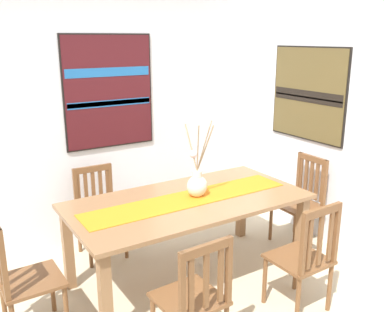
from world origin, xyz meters
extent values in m
cube|color=silver|center=(0.00, 1.86, 1.35)|extent=(6.40, 0.12, 2.70)
cube|color=silver|center=(1.86, 0.00, 1.35)|extent=(0.12, 6.40, 2.70)
cube|color=#8E6642|center=(0.16, 0.60, 0.76)|extent=(2.06, 1.04, 0.03)
cube|color=#8E6642|center=(-0.79, 0.17, 0.37)|extent=(0.08, 0.08, 0.74)
cube|color=#8E6642|center=(1.10, 0.17, 0.37)|extent=(0.08, 0.08, 0.74)
cube|color=#8E6642|center=(-0.79, 1.04, 0.37)|extent=(0.08, 0.08, 0.74)
cube|color=#8E6642|center=(1.10, 1.04, 0.37)|extent=(0.08, 0.08, 0.74)
cube|color=orange|center=(0.16, 0.60, 0.78)|extent=(1.89, 0.36, 0.01)
ellipsoid|color=silver|center=(0.25, 0.61, 0.87)|extent=(0.19, 0.16, 0.19)
cylinder|color=silver|center=(0.25, 0.61, 0.98)|extent=(0.09, 0.09, 0.06)
cylinder|color=#997F5B|center=(0.21, 0.54, 1.23)|extent=(0.08, 0.15, 0.43)
cylinder|color=#997F5B|center=(0.27, 0.55, 1.21)|extent=(0.05, 0.13, 0.40)
cylinder|color=#997F5B|center=(0.24, 0.70, 1.20)|extent=(0.03, 0.18, 0.39)
cylinder|color=#997F5B|center=(0.30, 0.57, 1.21)|extent=(0.11, 0.10, 0.41)
cylinder|color=#997F5B|center=(0.33, 0.62, 1.22)|extent=(0.17, 0.03, 0.42)
sphere|color=silver|center=(0.24, 0.66, 1.15)|extent=(0.07, 0.07, 0.07)
cube|color=brown|center=(-0.34, 1.44, 0.43)|extent=(0.43, 0.43, 0.03)
cylinder|color=brown|center=(-0.17, 1.26, 0.21)|extent=(0.04, 0.04, 0.42)
cylinder|color=brown|center=(-0.53, 1.27, 0.21)|extent=(0.04, 0.04, 0.42)
cylinder|color=brown|center=(-0.16, 1.62, 0.21)|extent=(0.04, 0.04, 0.42)
cylinder|color=brown|center=(-0.52, 1.63, 0.21)|extent=(0.04, 0.04, 0.42)
cube|color=brown|center=(-0.16, 1.63, 0.66)|extent=(0.04, 0.04, 0.45)
cube|color=brown|center=(-0.52, 1.64, 0.66)|extent=(0.04, 0.04, 0.45)
cube|color=brown|center=(-0.34, 1.63, 0.86)|extent=(0.38, 0.04, 0.06)
cube|color=brown|center=(-0.19, 1.63, 0.65)|extent=(0.04, 0.02, 0.36)
cube|color=brown|center=(-0.26, 1.63, 0.65)|extent=(0.04, 0.02, 0.36)
cube|color=brown|center=(-0.34, 1.63, 0.65)|extent=(0.04, 0.02, 0.36)
cube|color=brown|center=(-0.41, 1.63, 0.65)|extent=(0.04, 0.02, 0.36)
cube|color=brown|center=(-0.49, 1.63, 0.65)|extent=(0.04, 0.02, 0.36)
cube|color=brown|center=(-0.34, -0.20, 0.43)|extent=(0.44, 0.44, 0.03)
cylinder|color=brown|center=(-0.17, -0.01, 0.21)|extent=(0.04, 0.04, 0.42)
cube|color=brown|center=(-0.51, -0.40, 0.68)|extent=(0.04, 0.04, 0.47)
cube|color=brown|center=(-0.15, -0.38, 0.68)|extent=(0.04, 0.04, 0.47)
cube|color=brown|center=(-0.33, -0.39, 0.88)|extent=(0.38, 0.05, 0.06)
cube|color=brown|center=(-0.45, -0.40, 0.66)|extent=(0.04, 0.02, 0.38)
cube|color=brown|center=(-0.33, -0.39, 0.66)|extent=(0.04, 0.02, 0.38)
cube|color=brown|center=(-0.22, -0.39, 0.66)|extent=(0.04, 0.02, 0.38)
cube|color=brown|center=(-1.19, 0.59, 0.43)|extent=(0.43, 0.43, 0.03)
cylinder|color=brown|center=(-1.01, 0.78, 0.21)|extent=(0.04, 0.04, 0.42)
cylinder|color=brown|center=(-1.00, 0.42, 0.21)|extent=(0.04, 0.04, 0.42)
cylinder|color=brown|center=(-1.37, 0.77, 0.21)|extent=(0.04, 0.04, 0.42)
cube|color=brown|center=(-1.37, 0.41, 0.69)|extent=(0.04, 0.04, 0.51)
cube|color=brown|center=(-1.37, 0.48, 0.68)|extent=(0.02, 0.04, 0.42)
cube|color=brown|center=(0.67, -0.21, 0.43)|extent=(0.43, 0.43, 0.03)
cylinder|color=brown|center=(0.49, -0.04, 0.21)|extent=(0.04, 0.04, 0.42)
cylinder|color=brown|center=(0.85, -0.03, 0.21)|extent=(0.04, 0.04, 0.42)
cylinder|color=brown|center=(0.50, -0.40, 0.21)|extent=(0.04, 0.04, 0.42)
cylinder|color=brown|center=(0.86, -0.39, 0.21)|extent=(0.04, 0.04, 0.42)
cube|color=brown|center=(0.50, -0.41, 0.69)|extent=(0.04, 0.04, 0.49)
cube|color=brown|center=(0.86, -0.40, 0.69)|extent=(0.04, 0.04, 0.49)
cube|color=brown|center=(0.68, -0.40, 0.90)|extent=(0.38, 0.04, 0.06)
cube|color=brown|center=(0.56, -0.41, 0.67)|extent=(0.04, 0.02, 0.40)
cube|color=brown|center=(0.68, -0.40, 0.67)|extent=(0.04, 0.02, 0.40)
cube|color=brown|center=(0.79, -0.40, 0.67)|extent=(0.04, 0.02, 0.40)
cube|color=brown|center=(1.49, 0.60, 0.43)|extent=(0.43, 0.43, 0.03)
cylinder|color=brown|center=(1.30, 0.43, 0.21)|extent=(0.04, 0.04, 0.42)
cylinder|color=brown|center=(1.31, 0.79, 0.21)|extent=(0.04, 0.04, 0.42)
cylinder|color=brown|center=(1.66, 0.42, 0.21)|extent=(0.04, 0.04, 0.42)
cylinder|color=brown|center=(1.67, 0.78, 0.21)|extent=(0.04, 0.04, 0.42)
cube|color=brown|center=(1.67, 0.42, 0.69)|extent=(0.04, 0.04, 0.49)
cube|color=brown|center=(1.68, 0.78, 0.69)|extent=(0.04, 0.04, 0.49)
cube|color=brown|center=(1.68, 0.60, 0.90)|extent=(0.04, 0.38, 0.06)
cube|color=brown|center=(1.68, 0.45, 0.67)|extent=(0.02, 0.04, 0.40)
cube|color=brown|center=(1.68, 0.52, 0.67)|extent=(0.02, 0.04, 0.40)
cube|color=brown|center=(1.68, 0.60, 0.67)|extent=(0.02, 0.04, 0.40)
cube|color=brown|center=(1.68, 0.68, 0.67)|extent=(0.02, 0.04, 0.40)
cube|color=brown|center=(1.68, 0.75, 0.67)|extent=(0.02, 0.04, 0.40)
cube|color=black|center=(-0.06, 1.80, 1.59)|extent=(0.94, 0.04, 1.14)
cube|color=#471419|center=(-0.06, 1.78, 1.59)|extent=(0.91, 0.01, 1.11)
cube|color=#1E60A8|center=(-0.06, 1.77, 1.78)|extent=(0.88, 0.00, 0.09)
cube|color=#1E60A8|center=(-0.06, 1.77, 1.47)|extent=(0.88, 0.00, 0.05)
cube|color=#1E60A8|center=(-0.06, 1.77, 1.47)|extent=(0.88, 0.00, 0.07)
cube|color=black|center=(1.80, 0.83, 1.54)|extent=(0.04, 0.99, 0.98)
cube|color=brown|center=(1.78, 0.83, 1.54)|extent=(0.01, 0.96, 0.95)
cube|color=black|center=(1.77, 0.83, 1.54)|extent=(0.00, 0.93, 0.08)
cube|color=black|center=(1.77, 0.83, 1.49)|extent=(0.00, 0.93, 0.06)
camera|label=1|loc=(-1.65, -2.31, 2.12)|focal=39.77mm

